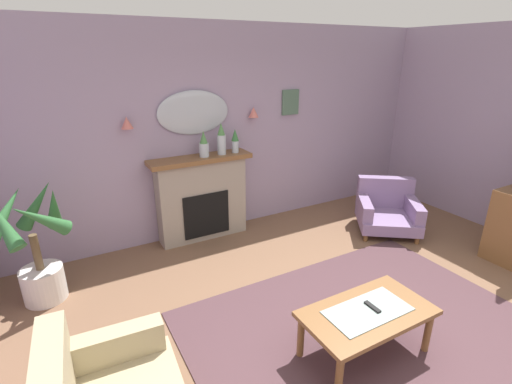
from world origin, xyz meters
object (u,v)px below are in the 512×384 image
Objects in this scene: mantel_vase_centre at (221,140)px; wall_sconce_right at (254,112)px; mantel_vase_left at (204,145)px; potted_plant_corner_palm at (36,247)px; tv_remote at (372,307)px; wall_mirror at (194,113)px; coffee_table at (367,317)px; framed_picture at (290,102)px; fireplace at (202,199)px; wall_sconce_left at (127,123)px; armchair_near_fireplace at (387,209)px; mantel_vase_right at (235,140)px.

wall_sconce_right reaches higher than mantel_vase_centre.
potted_plant_corner_palm is (-2.03, -0.49, -0.71)m from mantel_vase_left.
mantel_vase_centre reaches higher than tv_remote.
potted_plant_corner_palm is (-1.98, -0.66, -1.11)m from wall_mirror.
tv_remote is (-0.42, -2.80, -1.21)m from wall_sconce_right.
coffee_table is 0.87× the size of potted_plant_corner_palm.
mantel_vase_left is 1.53m from framed_picture.
framed_picture reaches higher than fireplace.
mantel_vase_centre is at bearing -5.96° from wall_sconce_left.
armchair_near_fireplace is at bearing -19.35° from wall_sconce_left.
wall_sconce_right is at bearing -3.37° from wall_mirror.
fireplace is 9.71× the size of wall_sconce_right.
fireplace is 1.15m from wall_mirror.
wall_sconce_right reaches higher than armchair_near_fireplace.
mantel_vase_left is at bearing 96.89° from coffee_table.
potted_plant_corner_palm is at bearing 173.05° from armchair_near_fireplace.
mantel_vase_centre is 1.28m from framed_picture.
armchair_near_fireplace is at bearing 39.06° from coffee_table.
mantel_vase_right is 2.63m from potted_plant_corner_palm.
wall_sconce_left and wall_sconce_right have the same top height.
potted_plant_corner_palm is (-2.41, 2.19, 0.15)m from tv_remote.
mantel_vase_left is at bearing -7.59° from wall_sconce_left.
wall_sconce_left is 3.72m from armchair_near_fireplace.
wall_sconce_right is 3.08m from potted_plant_corner_palm.
framed_picture is 2.25× the size of tv_remote.
mantel_vase_left is 0.30× the size of armchair_near_fireplace.
wall_sconce_left is at bearing 28.49° from potted_plant_corner_palm.
mantel_vase_left reaches higher than mantel_vase_right.
mantel_vase_centre is at bearing -167.69° from wall_sconce_right.
mantel_vase_centre is at bearing 92.82° from tv_remote.
mantel_vase_left reaches higher than potted_plant_corner_palm.
mantel_vase_left is 0.35× the size of wall_mirror.
coffee_table is (0.38, -2.72, -0.19)m from fireplace.
wall_sconce_left reaches higher than fireplace.
framed_picture is 3.32m from tv_remote.
mantel_vase_right is 0.33× the size of wall_mirror.
mantel_vase_centre reaches higher than fireplace.
mantel_vase_centre is at bearing 12.20° from potted_plant_corner_palm.
armchair_near_fireplace is at bearing -26.33° from wall_mirror.
wall_mirror reaches higher than coffee_table.
mantel_vase_centre is 0.64m from wall_sconce_right.
wall_sconce_left reaches higher than tv_remote.
wall_sconce_left is 3.31m from tv_remote.
potted_plant_corner_palm is (-2.28, -0.49, -0.76)m from mantel_vase_centre.
coffee_table is (-1.12, -2.87, -1.37)m from framed_picture.
mantel_vase_right is 2.82m from tv_remote.
wall_mirror reaches higher than tv_remote.
fireplace is at bearing 14.75° from potted_plant_corner_palm.
tv_remote is (0.43, -2.85, -1.26)m from wall_mirror.
tv_remote is 0.13× the size of potted_plant_corner_palm.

